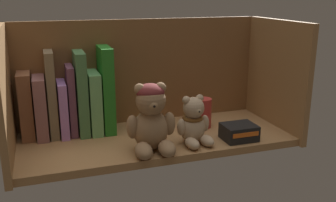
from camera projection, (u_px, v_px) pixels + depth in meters
shelf_board at (156, 140)px, 106.16cm from camera, size 72.49×28.72×2.00cm
shelf_back_panel at (141, 74)px, 115.53cm from camera, size 74.89×1.20×32.84cm
shelf_side_panel_left at (5, 98)px, 90.59cm from camera, size 1.60×31.12×32.84cm
shelf_side_panel_right at (276, 76)px, 113.20cm from camera, size 1.60×31.12×32.84cm
book_0 at (26, 105)px, 103.26cm from camera, size 3.41×10.06×18.01cm
book_1 at (41, 106)px, 104.54cm from camera, size 3.06×13.15×16.80cm
book_2 at (51, 93)px, 104.56cm from camera, size 2.31×11.69×23.50cm
book_3 at (63, 107)px, 106.53cm from camera, size 2.20×13.39×15.09cm
book_4 at (71, 99)px, 106.70cm from camera, size 1.87×11.21×19.23cm
book_5 at (81, 92)px, 107.00cm from camera, size 2.75×13.96×23.04cm
book_6 at (93, 101)px, 108.82cm from camera, size 3.14×14.40×17.28cm
book_7 at (105, 88)px, 108.97cm from camera, size 3.17×14.02×24.06cm
teddy_bear_larger at (151, 119)px, 94.57cm from camera, size 12.60×12.82×17.21cm
teddy_bear_smaller at (194, 123)px, 99.73cm from camera, size 9.55×9.84×12.92cm
pillar_candle at (203, 113)px, 112.15cm from camera, size 4.99×4.99×8.64cm
small_product_box at (239, 132)px, 103.25cm from camera, size 8.82×7.35×4.20cm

